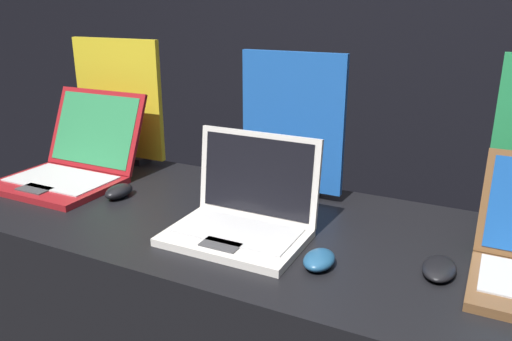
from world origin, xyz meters
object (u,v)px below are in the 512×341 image
(mouse_back, at_px, (439,268))
(promo_stand_front, at_px, (119,104))
(laptop_front, at_px, (73,162))
(promo_stand_middle, at_px, (291,129))
(mouse_front, at_px, (119,191))
(mouse_middle, at_px, (319,260))
(laptop_middle, at_px, (243,212))

(mouse_back, bearing_deg, promo_stand_front, 163.58)
(laptop_front, relative_size, promo_stand_middle, 0.92)
(mouse_front, relative_size, mouse_middle, 1.06)
(promo_stand_front, bearing_deg, mouse_back, -16.42)
(laptop_middle, bearing_deg, laptop_front, 171.14)
(laptop_front, relative_size, promo_stand_front, 0.89)
(laptop_front, height_order, laptop_middle, laptop_front)
(mouse_middle, bearing_deg, promo_stand_middle, 121.18)
(promo_stand_middle, bearing_deg, mouse_middle, -58.82)
(promo_stand_front, distance_m, promo_stand_middle, 0.70)
(laptop_front, bearing_deg, laptop_middle, -8.86)
(mouse_front, bearing_deg, promo_stand_front, 128.62)
(laptop_front, height_order, promo_stand_middle, promo_stand_middle)
(mouse_front, height_order, mouse_back, mouse_front)
(mouse_middle, bearing_deg, laptop_middle, 161.86)
(mouse_front, xyz_separation_m, mouse_middle, (0.69, -0.13, -0.00))
(promo_stand_front, bearing_deg, mouse_front, -51.38)
(mouse_front, height_order, mouse_middle, mouse_front)
(mouse_front, xyz_separation_m, mouse_back, (0.94, -0.04, -0.00))
(promo_stand_front, xyz_separation_m, mouse_middle, (0.94, -0.43, -0.20))
(laptop_middle, relative_size, promo_stand_middle, 0.79)
(promo_stand_front, height_order, laptop_middle, promo_stand_front)
(mouse_front, relative_size, promo_stand_middle, 0.24)
(promo_stand_front, bearing_deg, promo_stand_middle, -3.81)
(promo_stand_middle, bearing_deg, laptop_middle, -90.00)
(laptop_middle, distance_m, promo_stand_middle, 0.34)
(laptop_front, xyz_separation_m, mouse_front, (0.24, -0.06, -0.04))
(laptop_front, bearing_deg, promo_stand_middle, 16.01)
(mouse_front, height_order, laptop_middle, laptop_middle)
(mouse_middle, distance_m, promo_stand_middle, 0.49)
(laptop_middle, xyz_separation_m, promo_stand_middle, (-0.00, 0.31, 0.15))
(promo_stand_middle, relative_size, mouse_back, 3.65)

